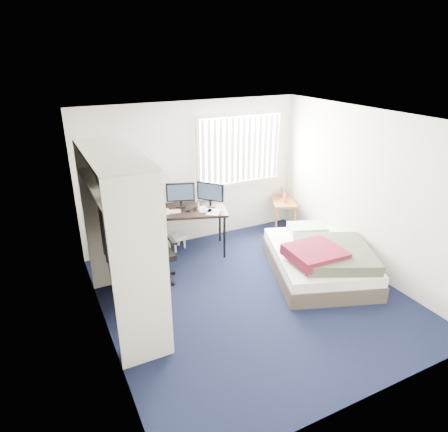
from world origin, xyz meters
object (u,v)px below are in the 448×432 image
office_chair (156,253)px  bed (320,259)px  nightstand (282,202)px  desk (178,208)px

office_chair → bed: (2.31, -1.01, -0.17)m
office_chair → bed: 2.53m
office_chair → nightstand: office_chair is taller
nightstand → bed: 1.89m
office_chair → nightstand: bearing=15.8°
desk → bed: 2.46m
nightstand → bed: (-0.50, -1.81, -0.25)m
desk → bed: (1.68, -1.71, -0.55)m
nightstand → office_chair: bearing=-164.2°
nightstand → bed: nightstand is taller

